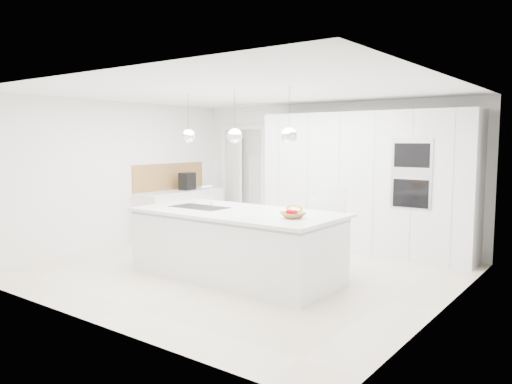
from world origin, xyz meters
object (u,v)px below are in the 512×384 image
Objects in this scene: island_base at (235,246)px; bar_stool_right at (326,232)px; bar_stool_left at (313,234)px; fruit_bowl at (293,215)px; espresso_machine at (187,181)px.

bar_stool_right is (0.94, 0.81, 0.17)m from island_base.
bar_stool_left is at bearing 144.02° from bar_stool_right.
bar_stool_left is at bearing 53.26° from island_base.
island_base is 9.45× the size of fruit_bowl.
fruit_bowl is (0.94, -0.04, 0.51)m from island_base.
fruit_bowl is 0.91m from bar_stool_right.
bar_stool_left is (3.21, -0.75, -0.54)m from espresso_machine.
fruit_bowl is at bearing -105.31° from bar_stool_right.
bar_stool_right is at bearing 90.03° from fruit_bowl.
fruit_bowl is 0.90× the size of espresso_machine.
espresso_machine is 0.27× the size of bar_stool_right.
bar_stool_right reaches higher than island_base.
bar_stool_right is (0.26, -0.10, 0.08)m from bar_stool_left.
island_base is 2.31× the size of bar_stool_right.
island_base is 1.07m from fruit_bowl.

